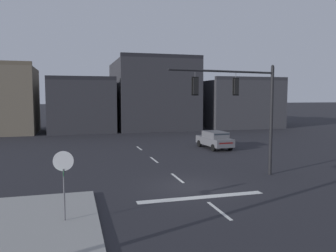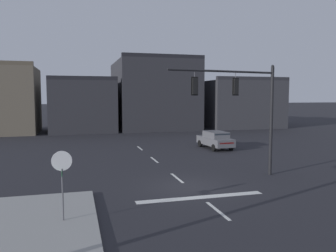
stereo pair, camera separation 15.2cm
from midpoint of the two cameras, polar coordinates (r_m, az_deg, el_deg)
ground_plane at (r=18.61m, az=3.21°, el=-10.16°), size 400.00×400.00×0.00m
sidewalk_near_corner at (r=13.95m, az=-22.54°, el=-15.52°), size 5.00×8.00×0.15m
stop_bar_paint at (r=16.81m, az=5.47°, el=-11.84°), size 6.40×0.50×0.01m
lane_centreline at (r=20.45m, az=1.36°, el=-8.74°), size 0.16×26.40×0.01m
signal_mast_near_side at (r=20.46m, az=12.55°, el=4.19°), size 7.00×1.13×6.78m
stop_sign at (r=13.47m, az=-17.51°, el=-6.92°), size 0.76×0.64×2.83m
car_lot_nearside at (r=31.80m, az=7.72°, el=-2.25°), size 2.17×4.56×1.61m
building_row at (r=51.20m, az=-3.86°, el=4.37°), size 44.25×13.98×10.47m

